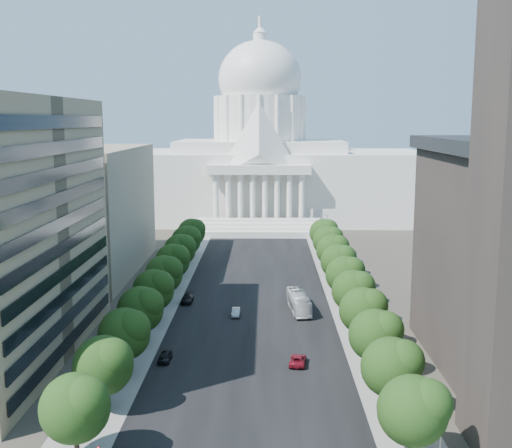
{
  "coord_description": "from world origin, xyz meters",
  "views": [
    {
      "loc": [
        2.39,
        -52.09,
        36.66
      ],
      "look_at": [
        0.26,
        81.68,
        14.78
      ],
      "focal_mm": 45.0,
      "sensor_mm": 36.0,
      "label": 1
    }
  ],
  "objects_px": {
    "car_red": "(298,360)",
    "car_dark_b": "(187,299)",
    "car_dark_a": "(165,357)",
    "car_silver": "(236,312)",
    "city_bus": "(299,302)"
  },
  "relations": [
    {
      "from": "car_dark_a",
      "to": "city_bus",
      "type": "bearing_deg",
      "value": 53.01
    },
    {
      "from": "car_silver",
      "to": "car_dark_b",
      "type": "relative_size",
      "value": 0.81
    },
    {
      "from": "car_dark_b",
      "to": "city_bus",
      "type": "relative_size",
      "value": 0.41
    },
    {
      "from": "car_red",
      "to": "car_dark_b",
      "type": "bearing_deg",
      "value": -50.74
    },
    {
      "from": "car_dark_a",
      "to": "car_silver",
      "type": "height_order",
      "value": "car_dark_a"
    },
    {
      "from": "car_dark_b",
      "to": "car_silver",
      "type": "bearing_deg",
      "value": -39.01
    },
    {
      "from": "car_dark_a",
      "to": "car_silver",
      "type": "distance_m",
      "value": 25.21
    },
    {
      "from": "car_dark_a",
      "to": "city_bus",
      "type": "xyz_separation_m",
      "value": [
        21.79,
        26.46,
        1.06
      ]
    },
    {
      "from": "car_silver",
      "to": "city_bus",
      "type": "bearing_deg",
      "value": 16.09
    },
    {
      "from": "car_silver",
      "to": "car_dark_b",
      "type": "bearing_deg",
      "value": 140.57
    },
    {
      "from": "car_dark_a",
      "to": "car_silver",
      "type": "relative_size",
      "value": 1.0
    },
    {
      "from": "car_red",
      "to": "car_dark_b",
      "type": "height_order",
      "value": "car_dark_b"
    },
    {
      "from": "city_bus",
      "to": "car_dark_a",
      "type": "bearing_deg",
      "value": -135.75
    },
    {
      "from": "car_dark_b",
      "to": "car_red",
      "type": "bearing_deg",
      "value": -56.36
    },
    {
      "from": "car_dark_a",
      "to": "car_dark_b",
      "type": "relative_size",
      "value": 0.81
    }
  ]
}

